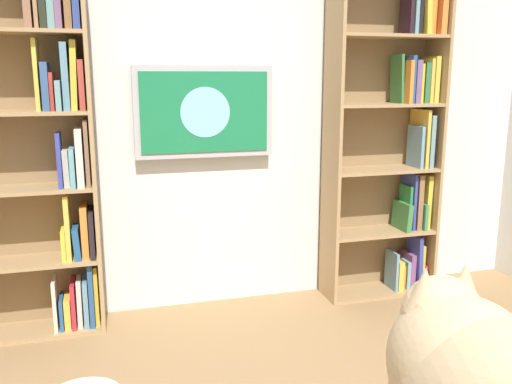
% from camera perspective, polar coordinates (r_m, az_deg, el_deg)
% --- Properties ---
extents(wall_back, '(4.52, 0.06, 2.70)m').
position_cam_1_polar(wall_back, '(3.40, -4.69, 10.21)').
color(wall_back, silver).
rests_on(wall_back, ground).
extents(bookshelf_left, '(0.75, 0.28, 2.14)m').
position_cam_1_polar(bookshelf_left, '(3.68, 14.45, 5.78)').
color(bookshelf_left, tan).
rests_on(bookshelf_left, ground).
extents(bookshelf_right, '(0.76, 0.28, 2.12)m').
position_cam_1_polar(bookshelf_right, '(3.21, -21.79, 3.80)').
color(bookshelf_right, tan).
rests_on(bookshelf_right, ground).
extents(wall_mounted_tv, '(0.85, 0.07, 0.55)m').
position_cam_1_polar(wall_mounted_tv, '(3.31, -5.51, 8.45)').
color(wall_mounted_tv, '#B7B7BC').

